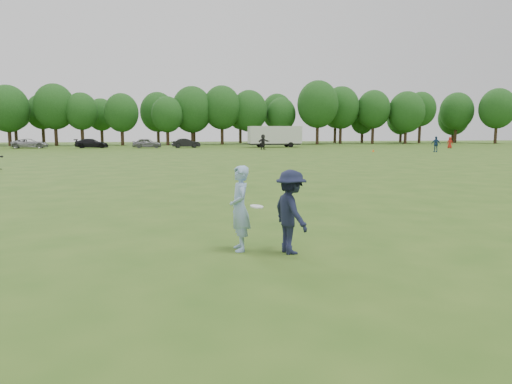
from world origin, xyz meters
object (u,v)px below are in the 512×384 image
Objects in this scene: player_far_c at (450,143)px; car_d at (92,143)px; car_c at (30,144)px; cargo_trailer at (275,136)px; thrower at (240,208)px; player_far_d at (263,142)px; car_f at (186,143)px; player_far_b at (436,144)px; car_e at (147,143)px; defender at (291,212)px; field_cone at (373,150)px.

car_d is at bearing 34.89° from player_far_c.
player_far_c is 60.25m from car_c.
cargo_trailer reaches higher than car_d.
player_far_d is at bearing 165.83° from thrower.
car_f is at bearing 110.90° from player_far_d.
player_far_d is at bearing -112.82° from cargo_trailer.
car_c is 1.19× the size of car_f.
player_far_b is 0.44× the size of car_e.
thrower is at bearing 54.75° from defender.
car_c is 1.05× the size of car_d.
thrower is 52.07m from player_far_d.
player_far_d is (10.81, 50.93, 0.14)m from thrower.
thrower is at bearing 99.82° from player_far_c.
defender reaches higher than car_c.
car_d is at bearing -154.21° from player_far_b.
cargo_trailer is at bearing -93.83° from car_d.
car_e reaches higher than car_c.
player_far_d is 0.44× the size of car_d.
car_f is at bearing 141.53° from field_cone.
player_far_b is at bearing -117.91° from car_e.
car_c reaches higher than field_cone.
car_f is (-0.10, 59.78, -0.17)m from defender.
player_far_c is 0.80× the size of player_far_d.
player_far_c is 0.40× the size of car_f.
cargo_trailer is at bearing 25.91° from player_far_c.
player_far_d reaches higher than car_f.
car_e reaches higher than car_f.
field_cone is 19.00m from cargo_trailer.
field_cone is 0.03× the size of cargo_trailer.
thrower reaches higher than car_f.
thrower is 0.43× the size of car_f.
player_far_d reaches higher than player_far_b.
player_far_b is at bearing -59.17° from player_far_d.
cargo_trailer is (14.30, 59.23, 0.90)m from thrower.
car_f is at bearing 32.93° from player_far_c.
car_c reaches higher than car_d.
defender reaches higher than car_e.
player_far_d reaches higher than thrower.
defender reaches higher than field_cone.
car_c is at bearing -163.15° from thrower.
player_far_c is 38.18m from car_f.
defender is 0.92× the size of player_far_b.
car_e is 0.46× the size of cargo_trailer.
player_far_b is at bearing 141.55° from thrower.
car_c is (-50.61, 21.53, -0.24)m from player_far_b.
car_d is at bearing -0.07° from defender.
car_c is at bearing 7.09° from defender.
thrower reaches higher than player_far_c.
player_far_c is at bearing 102.04° from player_far_b.
cargo_trailer reaches higher than car_f.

